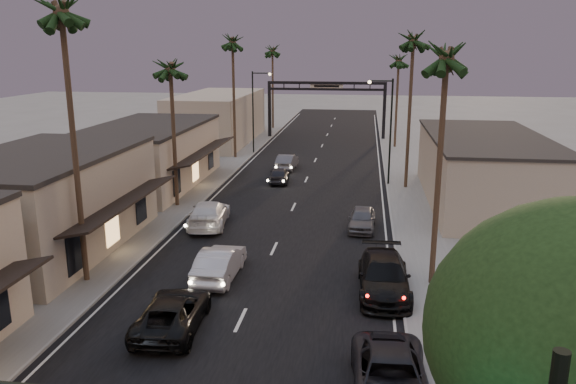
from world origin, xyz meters
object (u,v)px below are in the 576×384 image
(palm_far, at_px, (272,48))
(curbside_black, at_px, (384,276))
(palm_rc, at_px, (399,57))
(palm_lb, at_px, (60,3))
(palm_ld, at_px, (232,38))
(streetlight_left, at_px, (255,105))
(oncoming_pickup, at_px, (173,313))
(arch, at_px, (326,95))
(curbside_near, at_px, (391,378))
(palm_rb, at_px, (414,35))
(palm_lc, at_px, (170,62))
(palm_ra, at_px, (447,48))
(oncoming_silver, at_px, (220,263))
(streetlight_right, at_px, (388,123))

(palm_far, distance_m, curbside_black, 58.15)
(palm_rc, distance_m, curbside_black, 42.48)
(palm_lb, bearing_deg, curbside_black, 2.68)
(palm_lb, xyz_separation_m, palm_ld, (0.00, 33.00, -0.97))
(streetlight_left, height_order, oncoming_pickup, streetlight_left)
(arch, distance_m, palm_ld, 18.61)
(arch, height_order, curbside_near, arch)
(streetlight_left, relative_size, palm_rc, 0.74)
(streetlight_left, bearing_deg, palm_rb, -42.05)
(palm_lc, xyz_separation_m, curbside_near, (14.80, -21.82, -9.70))
(palm_ra, xyz_separation_m, oncoming_pickup, (-11.23, -6.11, -10.71))
(curbside_near, bearing_deg, palm_rb, 83.10)
(palm_rb, xyz_separation_m, curbside_near, (-2.40, -29.82, -11.64))
(palm_rb, relative_size, curbside_black, 2.41)
(palm_rc, relative_size, curbside_near, 2.19)
(oncoming_silver, xyz_separation_m, curbside_near, (8.25, -9.21, -0.04))
(palm_lb, relative_size, palm_lc, 1.25)
(palm_ra, relative_size, palm_rc, 1.08)
(oncoming_pickup, bearing_deg, streetlight_left, -86.88)
(curbside_near, bearing_deg, streetlight_right, 86.36)
(palm_far, bearing_deg, oncoming_pickup, -84.62)
(oncoming_silver, bearing_deg, curbside_black, 175.82)
(streetlight_left, bearing_deg, palm_far, 93.95)
(palm_ra, bearing_deg, streetlight_right, 94.57)
(curbside_near, bearing_deg, curbside_black, 87.70)
(palm_lb, height_order, palm_ld, palm_lb)
(palm_lc, relative_size, palm_rb, 0.86)
(palm_lc, bearing_deg, curbside_black, -41.96)
(palm_rc, relative_size, oncoming_silver, 2.47)
(palm_ld, relative_size, palm_far, 1.08)
(palm_lc, bearing_deg, palm_ra, -34.90)
(palm_rb, relative_size, palm_far, 1.08)
(oncoming_silver, bearing_deg, arch, -91.89)
(palm_rb, bearing_deg, palm_ld, 147.40)
(palm_lb, xyz_separation_m, palm_rc, (17.20, 42.00, -2.92))
(palm_lc, xyz_separation_m, palm_rc, (17.20, 28.00, 0.00))
(palm_lb, relative_size, palm_ra, 1.15)
(streetlight_left, relative_size, oncoming_pickup, 1.71)
(curbside_near, bearing_deg, oncoming_silver, 129.56)
(streetlight_right, bearing_deg, oncoming_pickup, -109.41)
(palm_lc, xyz_separation_m, palm_ra, (17.20, -12.00, 0.97))
(oncoming_pickup, relative_size, curbside_near, 0.95)
(curbside_black, bearing_deg, palm_rc, 84.98)
(curbside_black, bearing_deg, palm_ld, 112.92)
(palm_far, xyz_separation_m, curbside_black, (14.50, -55.31, -10.59))
(palm_ld, relative_size, palm_rc, 1.16)
(palm_rb, distance_m, palm_far, 37.98)
(palm_lc, bearing_deg, palm_rb, 24.94)
(streetlight_left, height_order, oncoming_silver, streetlight_left)
(palm_ra, height_order, curbside_near, palm_ra)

